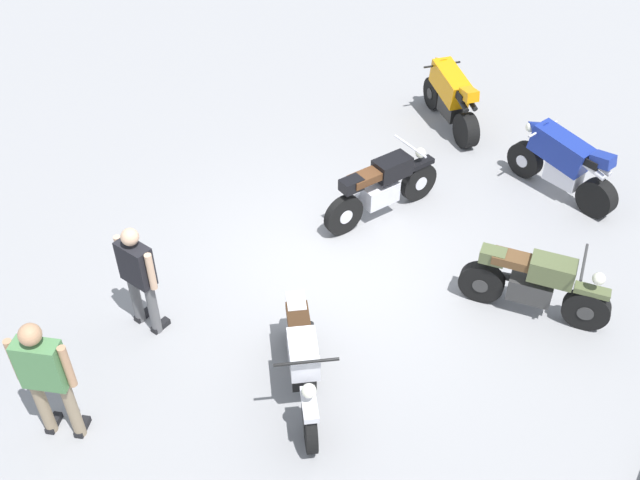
# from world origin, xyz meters

# --- Properties ---
(ground_plane) EXTENTS (40.00, 40.00, 0.00)m
(ground_plane) POSITION_xyz_m (0.00, 0.00, 0.00)
(ground_plane) COLOR gray
(motorcycle_olive_vintage) EXTENTS (0.71, 1.94, 1.07)m
(motorcycle_olive_vintage) POSITION_xyz_m (-0.62, 2.50, 0.49)
(motorcycle_olive_vintage) COLOR black
(motorcycle_olive_vintage) RESTS_ON ground
(motorcycle_orange_sportbike) EXTENTS (1.39, 1.63, 1.14)m
(motorcycle_orange_sportbike) POSITION_xyz_m (-4.29, -0.43, 0.59)
(motorcycle_orange_sportbike) COLOR black
(motorcycle_orange_sportbike) RESTS_ON ground
(motorcycle_black_cruiser) EXTENTS (1.98, 0.99, 1.09)m
(motorcycle_black_cruiser) POSITION_xyz_m (-1.35, -0.16, 0.52)
(motorcycle_black_cruiser) COLOR black
(motorcycle_black_cruiser) RESTS_ON ground
(motorcycle_silver_cruiser) EXTENTS (1.67, 1.44, 1.09)m
(motorcycle_silver_cruiser) POSITION_xyz_m (2.07, 0.71, 0.52)
(motorcycle_silver_cruiser) COLOR black
(motorcycle_silver_cruiser) RESTS_ON ground
(motorcycle_blue_sportbike) EXTENTS (0.87, 1.92, 1.14)m
(motorcycle_blue_sportbike) POSITION_xyz_m (-3.36, 1.91, 0.59)
(motorcycle_blue_sportbike) COLOR black
(motorcycle_blue_sportbike) RESTS_ON ground
(person_in_green_shirt) EXTENTS (0.46, 0.65, 1.75)m
(person_in_green_shirt) POSITION_xyz_m (4.03, -1.20, 1.01)
(person_in_green_shirt) COLOR gray
(person_in_green_shirt) RESTS_ON ground
(person_in_black_shirt) EXTENTS (0.33, 0.64, 1.61)m
(person_in_black_shirt) POSITION_xyz_m (2.31, -1.55, 0.91)
(person_in_black_shirt) COLOR #59595B
(person_in_black_shirt) RESTS_ON ground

